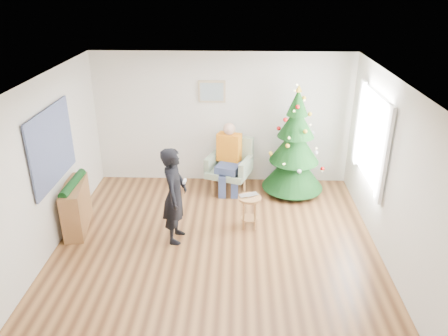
{
  "coord_description": "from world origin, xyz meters",
  "views": [
    {
      "loc": [
        0.33,
        -5.67,
        3.92
      ],
      "look_at": [
        0.1,
        0.6,
        1.1
      ],
      "focal_mm": 35.0,
      "sensor_mm": 36.0,
      "label": 1
    }
  ],
  "objects_px": {
    "stool": "(249,212)",
    "console": "(76,207)",
    "armchair": "(230,171)",
    "standing_man": "(175,195)",
    "christmas_tree": "(295,146)"
  },
  "relations": [
    {
      "from": "christmas_tree",
      "to": "armchair",
      "type": "xyz_separation_m",
      "value": [
        -1.21,
        0.08,
        -0.57
      ]
    },
    {
      "from": "christmas_tree",
      "to": "console",
      "type": "bearing_deg",
      "value": -158.42
    },
    {
      "from": "stool",
      "to": "console",
      "type": "distance_m",
      "value": 2.85
    },
    {
      "from": "console",
      "to": "armchair",
      "type": "bearing_deg",
      "value": 22.26
    },
    {
      "from": "stool",
      "to": "standing_man",
      "type": "distance_m",
      "value": 1.32
    },
    {
      "from": "christmas_tree",
      "to": "stool",
      "type": "relative_size",
      "value": 3.71
    },
    {
      "from": "armchair",
      "to": "console",
      "type": "bearing_deg",
      "value": -128.65
    },
    {
      "from": "stool",
      "to": "console",
      "type": "xyz_separation_m",
      "value": [
        -2.85,
        -0.13,
        0.11
      ]
    },
    {
      "from": "armchair",
      "to": "console",
      "type": "xyz_separation_m",
      "value": [
        -2.49,
        -1.55,
        0.02
      ]
    },
    {
      "from": "standing_man",
      "to": "console",
      "type": "xyz_separation_m",
      "value": [
        -1.68,
        0.26,
        -0.38
      ]
    },
    {
      "from": "stool",
      "to": "console",
      "type": "height_order",
      "value": "console"
    },
    {
      "from": "christmas_tree",
      "to": "stool",
      "type": "xyz_separation_m",
      "value": [
        -0.86,
        -1.34,
        -0.66
      ]
    },
    {
      "from": "standing_man",
      "to": "armchair",
      "type": "bearing_deg",
      "value": -19.82
    },
    {
      "from": "armchair",
      "to": "standing_man",
      "type": "bearing_deg",
      "value": -94.63
    },
    {
      "from": "console",
      "to": "stool",
      "type": "bearing_deg",
      "value": -7.04
    }
  ]
}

